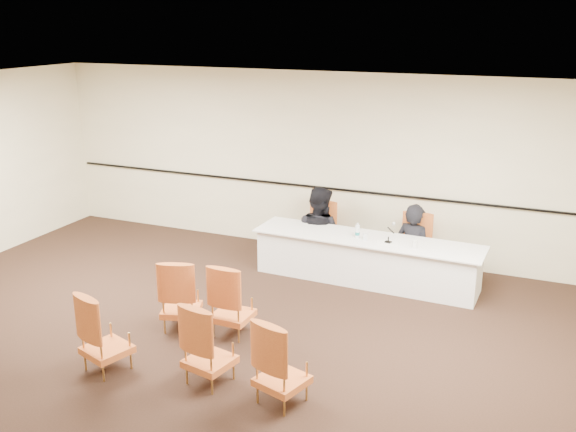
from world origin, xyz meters
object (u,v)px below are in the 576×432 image
Objects in this scene: panelist_main_chair at (413,246)px; panel_table at (366,260)px; panelist_main at (413,255)px; coffee_cup at (415,244)px; microphone at (389,234)px; drinking_glass at (365,237)px; water_bottle at (358,230)px; aud_chair_back_mid at (209,343)px; aud_chair_front_mid at (232,299)px; panelist_second at (318,238)px; panelist_second_chair at (319,232)px; aud_chair_front_left at (181,293)px; aud_chair_back_left at (105,331)px; aud_chair_back_right at (282,361)px.

panel_table is at bearing -137.76° from panelist_main_chair.
panelist_main is 0.14m from panelist_main_chair.
microphone is at bearing 170.19° from coffee_cup.
water_bottle is at bearing 157.60° from drinking_glass.
aud_chair_back_mid is at bearing -107.47° from panelist_main_chair.
panelist_main_chair is at bearing 60.45° from aud_chair_front_mid.
microphone is at bearing -111.44° from panelist_main_chair.
panelist_second is 1.82× the size of panelist_second_chair.
panelist_main is at bearing 32.44° from aud_chair_front_left.
aud_chair_front_left is (-2.08, -2.31, -0.35)m from microphone.
panel_table is 3.61× the size of aud_chair_front_left.
microphone reaches higher than coffee_cup.
panelist_second is at bearing 104.54° from aud_chair_back_mid.
panel_table is 28.86× the size of coffee_cup.
aud_chair_front_mid is 1.59m from aud_chair_back_left.
aud_chair_back_left is (-1.95, -3.60, 0.13)m from panel_table.
panelist_main_chair is 1.00× the size of aud_chair_front_mid.
panelist_main_chair and aud_chair_front_left have the same top height.
panelist_main_chair is 0.73m from microphone.
panelist_second_chair and aud_chair_back_right have the same top height.
panelist_main is at bearing 42.24° from panel_table.
panel_table is at bearing 66.24° from aud_chair_front_mid.
panelist_second reaches higher than microphone.
microphone is 3.37m from aud_chair_back_right.
panelist_main_chair and aud_chair_back_left have the same top height.
panelist_second_chair is at bearing 89.24° from aud_chair_front_mid.
panelist_second_chair is (-1.56, 0.05, 0.00)m from panelist_main_chair.
aud_chair_back_mid is 0.88m from aud_chair_back_right.
panelist_second is 6.15× the size of microphone.
panelist_main_chair is at bearing 102.86° from coffee_cup.
panelist_main is at bearing 82.30° from aud_chair_back_mid.
aud_chair_front_left is 1.00× the size of aud_chair_back_right.
panelist_second_chair is 4.27m from aud_chair_back_left.
panelist_main_chair is at bearing 82.30° from aud_chair_back_mid.
water_bottle is 2.86m from aud_chair_front_left.
panel_table is 0.40m from drinking_glass.
aud_chair_back_left is (-2.55, -4.10, 0.14)m from panelist_main.
aud_chair_front_mid is (-1.80, -2.13, -0.27)m from coffee_cup.
water_bottle is 0.24× the size of aud_chair_back_left.
water_bottle is at bearing 172.95° from coffee_cup.
panelist_main_chair is (0.00, 0.00, 0.14)m from panelist_main.
panelist_main_chair is at bearing -0.00° from panelist_second_chair.
drinking_glass is (0.97, -0.65, 0.26)m from panelist_second_chair.
aud_chair_back_left is at bearing -116.71° from panel_table.
aud_chair_back_mid is at bearing 90.01° from panelist_main.
aud_chair_back_left reaches higher than water_bottle.
microphone is (1.31, -0.63, 0.45)m from panelist_second.
panelist_main is at bearing 79.34° from microphone.
water_bottle is 4.01m from aud_chair_back_left.
panelist_second is (-1.56, 0.05, -0.10)m from panelist_main_chair.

